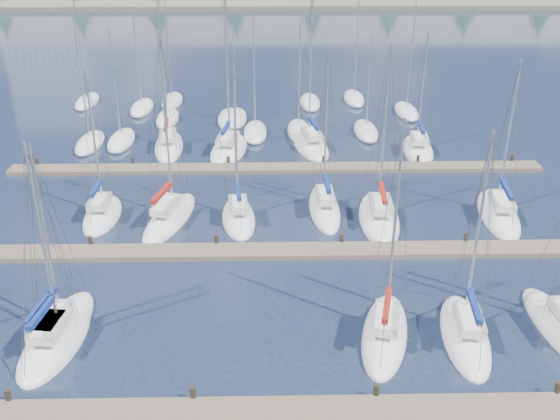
{
  "coord_description": "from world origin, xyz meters",
  "views": [
    {
      "loc": [
        -0.63,
        -18.11,
        19.48
      ],
      "look_at": [
        0.0,
        14.0,
        4.0
      ],
      "focal_mm": 40.0,
      "sensor_mm": 36.0,
      "label": 1
    }
  ],
  "objects_px": {
    "sailboat_e": "(465,335)",
    "sailboat_b": "(57,333)",
    "sailboat_d": "(385,333)",
    "sailboat_o": "(229,149)",
    "sailboat_c": "(56,343)",
    "sailboat_p": "(311,145)",
    "sailboat_n": "(169,146)",
    "sailboat_i": "(170,218)",
    "sailboat_q": "(418,149)",
    "sailboat_j": "(239,217)",
    "sailboat_m": "(498,214)",
    "sailboat_l": "(379,217)",
    "sailboat_k": "(324,208)",
    "sailboat_h": "(102,215)"
  },
  "relations": [
    {
      "from": "sailboat_p",
      "to": "sailboat_h",
      "type": "bearing_deg",
      "value": -145.62
    },
    {
      "from": "sailboat_d",
      "to": "sailboat_o",
      "type": "height_order",
      "value": "sailboat_o"
    },
    {
      "from": "sailboat_d",
      "to": "sailboat_o",
      "type": "bearing_deg",
      "value": 122.99
    },
    {
      "from": "sailboat_p",
      "to": "sailboat_i",
      "type": "bearing_deg",
      "value": -134.13
    },
    {
      "from": "sailboat_n",
      "to": "sailboat_p",
      "type": "xyz_separation_m",
      "value": [
        12.9,
        0.07,
        -0.01
      ]
    },
    {
      "from": "sailboat_i",
      "to": "sailboat_k",
      "type": "bearing_deg",
      "value": 20.07
    },
    {
      "from": "sailboat_p",
      "to": "sailboat_q",
      "type": "distance_m",
      "value": 9.61
    },
    {
      "from": "sailboat_e",
      "to": "sailboat_l",
      "type": "bearing_deg",
      "value": 105.8
    },
    {
      "from": "sailboat_e",
      "to": "sailboat_c",
      "type": "height_order",
      "value": "sailboat_e"
    },
    {
      "from": "sailboat_j",
      "to": "sailboat_b",
      "type": "height_order",
      "value": "sailboat_j"
    },
    {
      "from": "sailboat_i",
      "to": "sailboat_j",
      "type": "distance_m",
      "value": 4.78
    },
    {
      "from": "sailboat_h",
      "to": "sailboat_e",
      "type": "bearing_deg",
      "value": -33.92
    },
    {
      "from": "sailboat_o",
      "to": "sailboat_e",
      "type": "height_order",
      "value": "sailboat_o"
    },
    {
      "from": "sailboat_d",
      "to": "sailboat_q",
      "type": "distance_m",
      "value": 27.82
    },
    {
      "from": "sailboat_j",
      "to": "sailboat_e",
      "type": "xyz_separation_m",
      "value": [
        11.97,
        -13.53,
        0.0
      ]
    },
    {
      "from": "sailboat_c",
      "to": "sailboat_o",
      "type": "bearing_deg",
      "value": 82.38
    },
    {
      "from": "sailboat_n",
      "to": "sailboat_e",
      "type": "xyz_separation_m",
      "value": [
        18.89,
        -28.29,
        -0.01
      ]
    },
    {
      "from": "sailboat_l",
      "to": "sailboat_c",
      "type": "relative_size",
      "value": 1.13
    },
    {
      "from": "sailboat_k",
      "to": "sailboat_c",
      "type": "bearing_deg",
      "value": -134.66
    },
    {
      "from": "sailboat_h",
      "to": "sailboat_n",
      "type": "bearing_deg",
      "value": 78.68
    },
    {
      "from": "sailboat_m",
      "to": "sailboat_n",
      "type": "bearing_deg",
      "value": 157.78
    },
    {
      "from": "sailboat_e",
      "to": "sailboat_b",
      "type": "distance_m",
      "value": 20.61
    },
    {
      "from": "sailboat_b",
      "to": "sailboat_m",
      "type": "bearing_deg",
      "value": 32.97
    },
    {
      "from": "sailboat_l",
      "to": "sailboat_k",
      "type": "relative_size",
      "value": 1.05
    },
    {
      "from": "sailboat_m",
      "to": "sailboat_i",
      "type": "xyz_separation_m",
      "value": [
        -23.1,
        -0.21,
        0.02
      ]
    },
    {
      "from": "sailboat_i",
      "to": "sailboat_d",
      "type": "xyz_separation_m",
      "value": [
        12.71,
        -13.41,
        -0.01
      ]
    },
    {
      "from": "sailboat_h",
      "to": "sailboat_n",
      "type": "relative_size",
      "value": 0.73
    },
    {
      "from": "sailboat_o",
      "to": "sailboat_m",
      "type": "bearing_deg",
      "value": -27.54
    },
    {
      "from": "sailboat_p",
      "to": "sailboat_c",
      "type": "xyz_separation_m",
      "value": [
        -14.46,
        -28.61,
        0.0
      ]
    },
    {
      "from": "sailboat_b",
      "to": "sailboat_c",
      "type": "bearing_deg",
      "value": -71.55
    },
    {
      "from": "sailboat_e",
      "to": "sailboat_p",
      "type": "bearing_deg",
      "value": 108.53
    },
    {
      "from": "sailboat_i",
      "to": "sailboat_q",
      "type": "xyz_separation_m",
      "value": [
        20.27,
        13.37,
        -0.02
      ]
    },
    {
      "from": "sailboat_m",
      "to": "sailboat_i",
      "type": "bearing_deg",
      "value": -171.8
    },
    {
      "from": "sailboat_j",
      "to": "sailboat_c",
      "type": "relative_size",
      "value": 1.01
    },
    {
      "from": "sailboat_p",
      "to": "sailboat_c",
      "type": "bearing_deg",
      "value": -124.91
    },
    {
      "from": "sailboat_o",
      "to": "sailboat_p",
      "type": "distance_m",
      "value": 7.49
    },
    {
      "from": "sailboat_j",
      "to": "sailboat_e",
      "type": "relative_size",
      "value": 0.99
    },
    {
      "from": "sailboat_n",
      "to": "sailboat_o",
      "type": "distance_m",
      "value": 5.58
    },
    {
      "from": "sailboat_i",
      "to": "sailboat_e",
      "type": "height_order",
      "value": "sailboat_i"
    },
    {
      "from": "sailboat_m",
      "to": "sailboat_q",
      "type": "relative_size",
      "value": 1.05
    },
    {
      "from": "sailboat_i",
      "to": "sailboat_l",
      "type": "relative_size",
      "value": 1.06
    },
    {
      "from": "sailboat_j",
      "to": "sailboat_m",
      "type": "bearing_deg",
      "value": -5.01
    },
    {
      "from": "sailboat_p",
      "to": "sailboat_o",
      "type": "bearing_deg",
      "value": 179.95
    },
    {
      "from": "sailboat_e",
      "to": "sailboat_c",
      "type": "xyz_separation_m",
      "value": [
        -20.45,
        -0.25,
        -0.0
      ]
    },
    {
      "from": "sailboat_k",
      "to": "sailboat_e",
      "type": "height_order",
      "value": "sailboat_k"
    },
    {
      "from": "sailboat_m",
      "to": "sailboat_b",
      "type": "xyz_separation_m",
      "value": [
        -26.95,
        -13.27,
        0.0
      ]
    },
    {
      "from": "sailboat_h",
      "to": "sailboat_i",
      "type": "bearing_deg",
      "value": -7.2
    },
    {
      "from": "sailboat_h",
      "to": "sailboat_q",
      "type": "xyz_separation_m",
      "value": [
        25.07,
        12.83,
        -0.01
      ]
    },
    {
      "from": "sailboat_l",
      "to": "sailboat_k",
      "type": "height_order",
      "value": "sailboat_l"
    },
    {
      "from": "sailboat_d",
      "to": "sailboat_o",
      "type": "distance_m",
      "value": 28.72
    }
  ]
}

